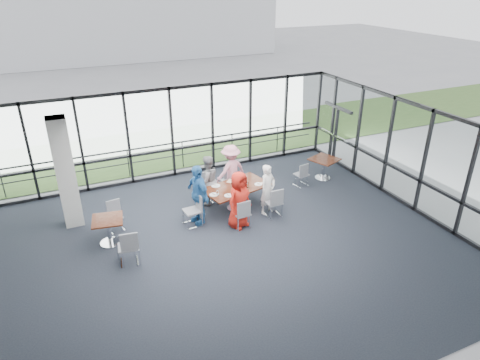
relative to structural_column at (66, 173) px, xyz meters
name	(u,v)px	position (x,y,z in m)	size (l,w,h in m)	color
floor	(229,248)	(3.60, -3.00, -1.61)	(12.00, 10.00, 0.02)	black
ceiling	(227,133)	(3.60, -3.00, 1.60)	(12.00, 10.00, 0.04)	white
wall_front	(354,332)	(3.60, -8.00, 0.00)	(12.00, 0.10, 3.20)	silver
curtain_wall_back	(172,133)	(3.60, 2.00, 0.00)	(12.00, 0.10, 3.20)	white
curtain_wall_right	(411,156)	(9.60, -3.00, 0.00)	(0.10, 10.00, 3.20)	white
exit_door	(336,135)	(9.60, 0.75, -0.55)	(0.12, 1.60, 2.10)	black
structural_column	(66,173)	(0.00, 0.00, 0.00)	(0.50, 0.50, 3.20)	silver
apron	(144,133)	(3.60, 7.00, -1.62)	(80.00, 70.00, 0.02)	gray
grass_strip	(154,147)	(3.60, 5.00, -1.59)	(80.00, 5.00, 0.01)	#304F20
hangar_main	(129,19)	(7.60, 29.00, 1.40)	(24.00, 10.00, 6.00)	#B9BAC0
guard_rail	(169,156)	(3.60, 2.60, -1.10)	(0.06, 0.06, 12.00)	#2D2D33
main_table	(236,190)	(4.64, -1.13, -0.97)	(2.22, 1.56, 0.75)	#3C1308
side_table_left	(108,223)	(0.78, -1.49, -0.98)	(0.91, 0.91, 0.75)	#3C1308
side_table_right	(324,162)	(8.32, -0.43, -0.97)	(1.13, 1.13, 0.75)	#3C1308
diner_near_left	(239,200)	(4.30, -2.11, -0.76)	(0.83, 0.54, 1.69)	red
diner_near_right	(268,189)	(5.40, -1.75, -0.82)	(0.57, 0.41, 1.56)	white
diner_far_left	(207,181)	(3.95, -0.50, -0.79)	(0.78, 0.48, 1.61)	gray
diner_far_right	(231,170)	(4.88, -0.17, -0.75)	(1.10, 0.57, 1.70)	pink
diner_end	(198,194)	(3.34, -1.40, -0.71)	(1.05, 0.57, 1.79)	#2A68A8
chair_main_nl	(241,213)	(4.34, -2.19, -1.16)	(0.43, 0.43, 0.88)	gray
chair_main_nr	(273,202)	(5.46, -2.00, -1.14)	(0.45, 0.45, 0.92)	gray
chair_main_fl	(204,189)	(3.87, -0.37, -1.14)	(0.45, 0.45, 0.92)	gray
chair_main_fr	(229,181)	(4.85, -0.05, -1.17)	(0.42, 0.42, 0.86)	gray
chair_main_end	(192,211)	(3.10, -1.52, -1.13)	(0.46, 0.46, 0.93)	gray
chair_spare_la	(127,247)	(1.07, -2.57, -1.13)	(0.46, 0.46, 0.94)	gray
chair_spare_lb	(114,217)	(1.03, -0.87, -1.18)	(0.41, 0.41, 0.84)	gray
chair_spare_r	(301,174)	(7.30, -0.60, -1.18)	(0.41, 0.41, 0.84)	gray
plate_nl	(228,196)	(4.20, -1.60, -0.84)	(0.25, 0.25, 0.01)	white
plate_nr	(258,184)	(5.32, -1.29, -0.84)	(0.24, 0.24, 0.01)	white
plate_fl	(216,186)	(4.09, -0.85, -0.84)	(0.27, 0.27, 0.01)	white
plate_fr	(243,177)	(5.08, -0.65, -0.84)	(0.25, 0.25, 0.01)	white
plate_end	(214,195)	(3.83, -1.37, -0.84)	(0.26, 0.26, 0.01)	white
tumbler_a	(235,189)	(4.49, -1.42, -0.77)	(0.08, 0.08, 0.15)	white
tumbler_b	(248,185)	(4.93, -1.33, -0.78)	(0.07, 0.07, 0.15)	white
tumbler_c	(232,182)	(4.60, -0.93, -0.79)	(0.06, 0.06, 0.13)	white
tumbler_d	(218,193)	(3.93, -1.42, -0.78)	(0.07, 0.07, 0.14)	white
menu_a	(241,193)	(4.60, -1.56, -0.85)	(0.32, 0.22, 0.00)	white
menu_b	(266,182)	(5.60, -1.26, -0.85)	(0.30, 0.21, 0.00)	white
menu_c	(231,181)	(4.64, -0.72, -0.85)	(0.27, 0.19, 0.00)	white
condiment_caddy	(236,185)	(4.66, -1.09, -0.83)	(0.10, 0.07, 0.04)	black
ketchup_bottle	(234,183)	(4.62, -1.04, -0.76)	(0.06, 0.06, 0.18)	#AC1D00
green_bottle	(236,182)	(4.67, -1.03, -0.75)	(0.05, 0.05, 0.20)	#136C2B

